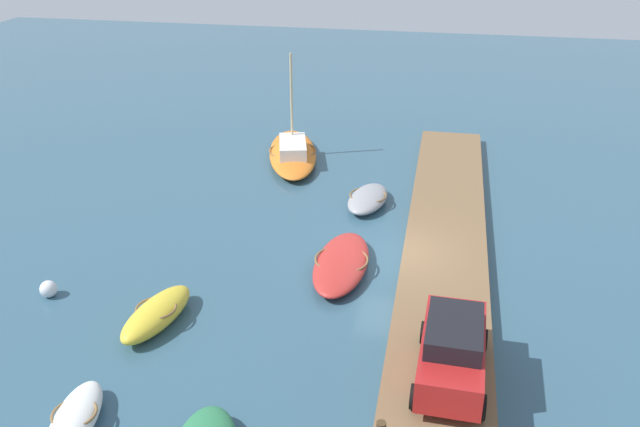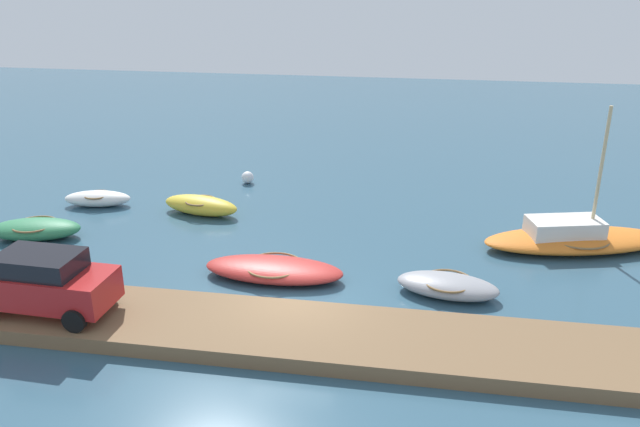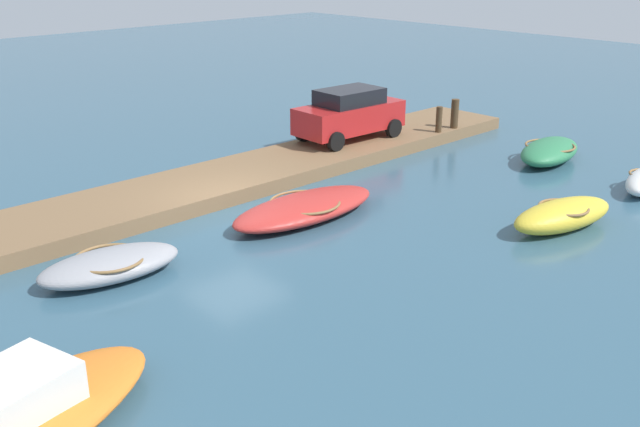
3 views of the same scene
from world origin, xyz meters
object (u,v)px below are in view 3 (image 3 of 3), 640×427
object	(u,v)px
rowboat_grey	(110,265)
rowboat_green	(549,151)
motorboat_red	(305,208)
mooring_post_mid_west	(439,119)
parked_car	(349,113)
mooring_post_west	(455,114)
rowboat_yellow	(563,215)

from	to	relation	value
rowboat_grey	rowboat_green	bearing A→B (deg)	-178.47
rowboat_grey	motorboat_red	size ratio (longest dim) A/B	0.72
mooring_post_mid_west	motorboat_red	bearing A→B (deg)	14.93
parked_car	mooring_post_mid_west	bearing A→B (deg)	155.45
mooring_post_mid_west	rowboat_grey	bearing A→B (deg)	8.33
rowboat_green	mooring_post_west	world-z (taller)	mooring_post_west
rowboat_grey	rowboat_yellow	bearing A→B (deg)	160.35
rowboat_yellow	mooring_post_mid_west	bearing A→B (deg)	-109.36
motorboat_red	mooring_post_west	bearing A→B (deg)	-165.43
motorboat_red	mooring_post_west	world-z (taller)	mooring_post_west
rowboat_green	rowboat_grey	size ratio (longest dim) A/B	1.08
parked_car	motorboat_red	bearing A→B (deg)	36.69
rowboat_green	motorboat_red	distance (m)	9.58
mooring_post_west	parked_car	world-z (taller)	parked_car
rowboat_grey	mooring_post_mid_west	bearing A→B (deg)	-162.81
rowboat_green	rowboat_grey	distance (m)	15.05
parked_car	rowboat_green	bearing A→B (deg)	127.12
rowboat_green	rowboat_yellow	bearing A→B (deg)	21.44
motorboat_red	mooring_post_mid_west	world-z (taller)	mooring_post_mid_west
rowboat_green	mooring_post_mid_west	bearing A→B (deg)	-89.95
mooring_post_mid_west	parked_car	size ratio (longest dim) A/B	0.23
rowboat_grey	mooring_post_west	xyz separation A→B (m)	(-15.04, -2.07, 0.64)
motorboat_red	mooring_post_mid_west	size ratio (longest dim) A/B	4.93
rowboat_grey	parked_car	size ratio (longest dim) A/B	0.82
parked_car	rowboat_yellow	bearing A→B (deg)	83.59
rowboat_grey	parked_car	distance (m)	11.68
rowboat_yellow	parked_car	world-z (taller)	parked_car
rowboat_green	rowboat_grey	xyz separation A→B (m)	(14.92, -1.92, -0.05)
rowboat_yellow	motorboat_red	distance (m)	6.59
motorboat_red	parked_car	distance (m)	6.84
parked_car	mooring_post_west	bearing A→B (deg)	161.09
mooring_post_west	rowboat_yellow	bearing A→B (deg)	54.13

